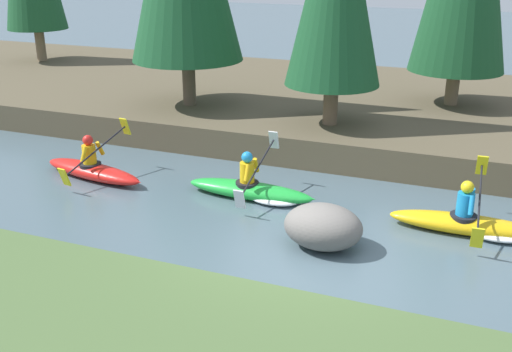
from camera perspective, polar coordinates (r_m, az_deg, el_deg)
ground_plane at (r=9.69m, az=4.78°, el=-9.20°), size 90.00×90.00×0.00m
riverbank_far at (r=18.10m, az=13.48°, el=6.04°), size 44.00×9.70×0.73m
kayaker_lead at (r=11.48m, az=19.91°, el=-4.30°), size 2.78×2.07×1.20m
kayaker_middle at (r=12.27m, az=-0.12°, el=-1.34°), size 2.77×2.06×1.20m
kayaker_trailing at (r=13.82m, az=-15.25°, el=0.62°), size 2.79×2.06×1.20m
boulder_midstream at (r=10.33m, az=6.41°, el=-4.82°), size 1.37×1.07×0.77m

